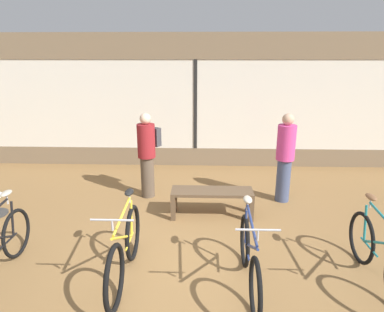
{
  "coord_description": "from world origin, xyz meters",
  "views": [
    {
      "loc": [
        0.21,
        -4.09,
        2.73
      ],
      "look_at": [
        0.0,
        1.82,
        0.95
      ],
      "focal_mm": 32.0,
      "sensor_mm": 36.0,
      "label": 1
    }
  ],
  "objects_px": {
    "bicycle_left": "(125,250)",
    "bicycle_far_right": "(379,256)",
    "customer_near_rack": "(285,156)",
    "display_bench": "(212,195)",
    "bicycle_right": "(249,259)",
    "customer_by_window": "(147,153)"
  },
  "relations": [
    {
      "from": "bicycle_left",
      "to": "display_bench",
      "type": "xyz_separation_m",
      "value": [
        1.11,
        1.78,
        -0.01
      ]
    },
    {
      "from": "bicycle_far_right",
      "to": "display_bench",
      "type": "distance_m",
      "value": 2.66
    },
    {
      "from": "bicycle_far_right",
      "to": "customer_near_rack",
      "type": "height_order",
      "value": "customer_near_rack"
    },
    {
      "from": "customer_near_rack",
      "to": "customer_by_window",
      "type": "height_order",
      "value": "customer_near_rack"
    },
    {
      "from": "bicycle_left",
      "to": "bicycle_right",
      "type": "height_order",
      "value": "bicycle_left"
    },
    {
      "from": "customer_near_rack",
      "to": "customer_by_window",
      "type": "bearing_deg",
      "value": 176.99
    },
    {
      "from": "bicycle_left",
      "to": "display_bench",
      "type": "relative_size",
      "value": 1.25
    },
    {
      "from": "bicycle_left",
      "to": "display_bench",
      "type": "distance_m",
      "value": 2.1
    },
    {
      "from": "bicycle_far_right",
      "to": "customer_near_rack",
      "type": "bearing_deg",
      "value": 103.94
    },
    {
      "from": "bicycle_far_right",
      "to": "display_bench",
      "type": "relative_size",
      "value": 1.21
    },
    {
      "from": "bicycle_right",
      "to": "customer_by_window",
      "type": "xyz_separation_m",
      "value": [
        -1.64,
        2.73,
        0.51
      ]
    },
    {
      "from": "bicycle_right",
      "to": "display_bench",
      "type": "bearing_deg",
      "value": 102.15
    },
    {
      "from": "bicycle_right",
      "to": "customer_near_rack",
      "type": "bearing_deg",
      "value": 69.62
    },
    {
      "from": "display_bench",
      "to": "bicycle_right",
      "type": "bearing_deg",
      "value": -77.85
    },
    {
      "from": "bicycle_left",
      "to": "customer_near_rack",
      "type": "bearing_deg",
      "value": 45.11
    },
    {
      "from": "bicycle_left",
      "to": "customer_by_window",
      "type": "distance_m",
      "value": 2.68
    },
    {
      "from": "display_bench",
      "to": "customer_near_rack",
      "type": "relative_size",
      "value": 0.83
    },
    {
      "from": "bicycle_right",
      "to": "display_bench",
      "type": "height_order",
      "value": "bicycle_right"
    },
    {
      "from": "bicycle_far_right",
      "to": "display_bench",
      "type": "bearing_deg",
      "value": 138.28
    },
    {
      "from": "customer_near_rack",
      "to": "bicycle_left",
      "type": "bearing_deg",
      "value": -134.89
    },
    {
      "from": "bicycle_left",
      "to": "customer_near_rack",
      "type": "relative_size",
      "value": 1.03
    },
    {
      "from": "bicycle_left",
      "to": "bicycle_far_right",
      "type": "bearing_deg",
      "value": 0.3
    }
  ]
}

